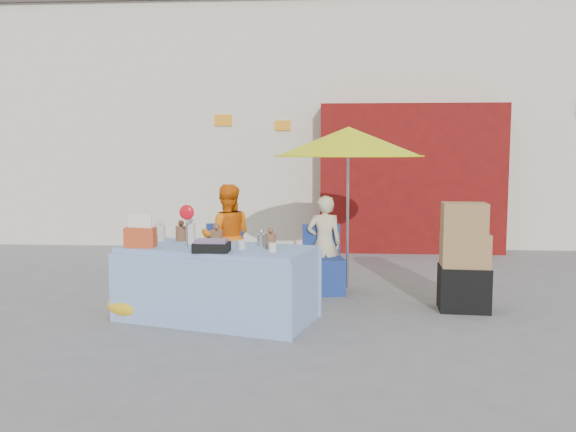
# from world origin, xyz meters

# --- Properties ---
(ground) EXTENTS (80.00, 80.00, 0.00)m
(ground) POSITION_xyz_m (0.00, 0.00, 0.00)
(ground) COLOR slate
(ground) RESTS_ON ground
(backdrop) EXTENTS (14.00, 8.00, 7.80)m
(backdrop) POSITION_xyz_m (0.52, 7.52, 3.10)
(backdrop) COLOR silver
(backdrop) RESTS_ON ground
(market_table) EXTENTS (2.21, 1.47, 1.22)m
(market_table) POSITION_xyz_m (-0.41, -0.43, 0.40)
(market_table) COLOR #84A4D4
(market_table) RESTS_ON ground
(chair_left) EXTENTS (0.56, 0.55, 0.85)m
(chair_left) POSITION_xyz_m (-0.55, 0.87, 0.26)
(chair_left) COLOR navy
(chair_left) RESTS_ON ground
(chair_right) EXTENTS (0.56, 0.55, 0.85)m
(chair_right) POSITION_xyz_m (0.70, 0.87, 0.26)
(chair_right) COLOR navy
(chair_right) RESTS_ON ground
(vendor_orange) EXTENTS (0.74, 0.62, 1.36)m
(vendor_orange) POSITION_xyz_m (-0.54, 1.00, 0.68)
(vendor_orange) COLOR orange
(vendor_orange) RESTS_ON ground
(vendor_beige) EXTENTS (0.49, 0.37, 1.22)m
(vendor_beige) POSITION_xyz_m (0.71, 1.00, 0.61)
(vendor_beige) COLOR beige
(vendor_beige) RESTS_ON ground
(umbrella) EXTENTS (1.90, 1.90, 2.09)m
(umbrella) POSITION_xyz_m (1.01, 1.15, 1.89)
(umbrella) COLOR gray
(umbrella) RESTS_ON ground
(box_stack) EXTENTS (0.58, 0.48, 1.21)m
(box_stack) POSITION_xyz_m (2.28, 0.14, 0.56)
(box_stack) COLOR black
(box_stack) RESTS_ON ground
(tarp_bundle) EXTENTS (0.78, 0.71, 0.29)m
(tarp_bundle) POSITION_xyz_m (-1.27, -0.44, 0.14)
(tarp_bundle) COLOR yellow
(tarp_bundle) RESTS_ON ground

